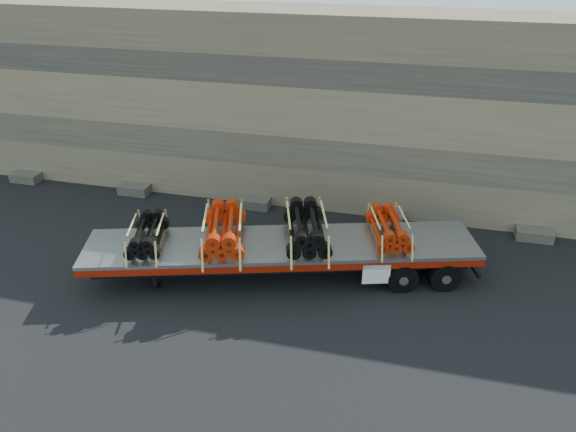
% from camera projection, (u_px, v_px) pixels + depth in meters
% --- Properties ---
extents(ground, '(120.00, 120.00, 0.00)m').
position_uv_depth(ground, '(304.00, 286.00, 16.71)').
color(ground, black).
rests_on(ground, ground).
extents(rock_wall, '(44.00, 3.00, 7.00)m').
position_uv_depth(rock_wall, '(344.00, 110.00, 20.70)').
color(rock_wall, '#7A6B54').
rests_on(rock_wall, ground).
extents(trailer, '(11.75, 5.54, 1.16)m').
position_uv_depth(trailer, '(281.00, 259.00, 16.93)').
color(trailer, '#9A9DA1').
rests_on(trailer, ground).
extents(bundle_front, '(1.54, 2.20, 0.71)m').
position_uv_depth(bundle_front, '(148.00, 235.00, 16.33)').
color(bundle_front, black).
rests_on(bundle_front, trailer).
extents(bundle_midfront, '(1.93, 2.75, 0.89)m').
position_uv_depth(bundle_midfront, '(224.00, 231.00, 16.38)').
color(bundle_midfront, red).
rests_on(bundle_midfront, trailer).
extents(bundle_midrear, '(1.94, 2.77, 0.89)m').
position_uv_depth(bundle_midrear, '(306.00, 229.00, 16.49)').
color(bundle_midrear, black).
rests_on(bundle_midrear, trailer).
extents(bundle_rear, '(1.61, 2.30, 0.74)m').
position_uv_depth(bundle_rear, '(389.00, 229.00, 16.64)').
color(bundle_rear, red).
rests_on(bundle_rear, trailer).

